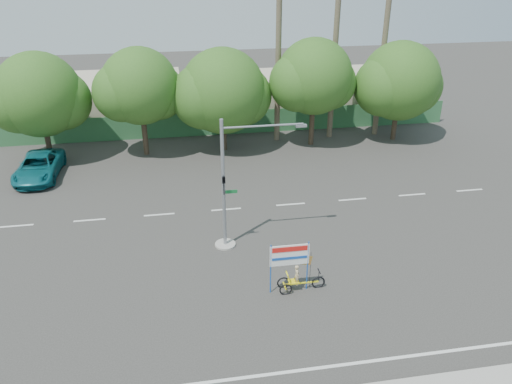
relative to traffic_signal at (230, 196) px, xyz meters
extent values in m
plane|color=#33302D|center=(2.20, -3.98, -2.92)|extent=(120.00, 120.00, 0.00)
cube|color=#336B3D|center=(2.20, 17.52, -1.92)|extent=(38.00, 0.08, 2.00)
cube|color=#C1B49A|center=(-7.80, 22.02, -0.92)|extent=(12.00, 8.00, 4.00)
cube|color=#C1B49A|center=(10.20, 22.02, -1.12)|extent=(14.00, 8.00, 3.60)
cylinder|color=#473828|center=(-11.80, 14.02, -1.16)|extent=(0.40, 0.40, 3.52)
sphere|color=#224D16|center=(-11.80, 14.02, 2.04)|extent=(6.00, 6.00, 6.00)
sphere|color=#224D16|center=(-10.45, 14.32, 1.48)|extent=(4.32, 4.32, 4.32)
sphere|color=#224D16|center=(-13.15, 13.77, 1.72)|extent=(4.56, 4.56, 4.56)
cylinder|color=#473828|center=(-4.80, 14.02, -1.05)|extent=(0.40, 0.40, 3.74)
sphere|color=#224D16|center=(-4.80, 14.02, 2.35)|extent=(5.60, 5.60, 5.60)
sphere|color=#224D16|center=(-3.54, 14.32, 1.76)|extent=(4.03, 4.03, 4.03)
sphere|color=#224D16|center=(-6.06, 13.77, 2.01)|extent=(4.26, 4.26, 4.26)
cylinder|color=#473828|center=(1.20, 14.02, -1.27)|extent=(0.40, 0.40, 3.30)
sphere|color=#224D16|center=(1.20, 14.02, 1.73)|extent=(6.40, 6.40, 6.40)
sphere|color=#224D16|center=(2.64, 14.32, 1.21)|extent=(4.61, 4.61, 4.61)
sphere|color=#224D16|center=(-0.24, 13.77, 1.43)|extent=(4.86, 4.86, 4.86)
cylinder|color=#473828|center=(8.20, 14.02, -0.98)|extent=(0.40, 0.40, 3.87)
sphere|color=#224D16|center=(8.20, 14.02, 2.54)|extent=(5.80, 5.80, 5.80)
sphere|color=#224D16|center=(9.50, 14.32, 1.92)|extent=(4.18, 4.18, 4.18)
sphere|color=#224D16|center=(6.89, 13.77, 2.19)|extent=(4.41, 4.41, 4.41)
cylinder|color=#473828|center=(15.20, 14.02, -1.20)|extent=(0.40, 0.40, 3.43)
sphere|color=#224D16|center=(15.20, 14.02, 1.92)|extent=(6.20, 6.20, 6.20)
sphere|color=#224D16|center=(16.59, 14.32, 1.37)|extent=(4.46, 4.46, 4.46)
sphere|color=#224D16|center=(13.80, 13.77, 1.61)|extent=(4.71, 4.71, 4.71)
cylinder|color=#70604C|center=(10.20, 15.52, 5.58)|extent=(0.44, 0.44, 17.00)
cylinder|color=#70604C|center=(14.20, 15.52, 4.58)|extent=(0.44, 0.44, 15.00)
cylinder|color=#70604C|center=(5.70, 15.52, 4.08)|extent=(0.44, 0.44, 14.00)
cylinder|color=gray|center=(-0.30, 0.02, -2.87)|extent=(1.10, 1.10, 0.10)
cylinder|color=gray|center=(-0.30, 0.02, 0.58)|extent=(0.18, 0.18, 7.00)
cylinder|color=gray|center=(1.70, 0.02, 3.63)|extent=(4.00, 0.10, 0.10)
cube|color=gray|center=(3.60, 0.02, 3.53)|extent=(0.55, 0.20, 0.12)
imported|color=black|center=(-0.30, -0.20, 0.68)|extent=(0.16, 0.20, 1.00)
cube|color=#14662D|center=(0.05, 0.02, 0.23)|extent=(0.70, 0.04, 0.18)
torus|color=black|center=(3.56, -4.36, -2.64)|extent=(0.64, 0.08, 0.64)
torus|color=black|center=(1.96, -4.09, -2.65)|extent=(0.60, 0.07, 0.60)
torus|color=black|center=(1.95, -4.62, -2.65)|extent=(0.60, 0.07, 0.60)
cube|color=yellow|center=(2.76, -4.36, -2.58)|extent=(1.61, 0.07, 0.06)
cube|color=yellow|center=(1.95, -4.35, -2.64)|extent=(0.06, 0.57, 0.05)
cube|color=yellow|center=(2.38, -4.35, -2.45)|extent=(0.48, 0.40, 0.06)
cube|color=yellow|center=(2.12, -4.35, -2.18)|extent=(0.22, 0.40, 0.51)
cylinder|color=black|center=(3.56, -4.36, -2.26)|extent=(0.03, 0.03, 0.52)
cube|color=black|center=(3.56, -4.36, -2.00)|extent=(0.04, 0.43, 0.04)
imported|color=#CCB284|center=(2.52, -4.35, -2.09)|extent=(0.25, 0.37, 1.02)
cylinder|color=blue|center=(1.29, -4.35, -1.64)|extent=(0.05, 0.05, 2.55)
cylinder|color=blue|center=(2.99, -4.36, -1.64)|extent=(0.05, 0.05, 2.55)
cube|color=white|center=(2.14, -4.35, -0.98)|extent=(1.80, 0.06, 1.04)
cube|color=red|center=(2.14, -4.39, -0.65)|extent=(1.61, 0.02, 0.25)
cube|color=blue|center=(2.14, -4.39, -1.12)|extent=(1.61, 0.02, 0.13)
cylinder|color=black|center=(3.14, -4.36, -1.93)|extent=(0.02, 0.02, 1.99)
cube|color=red|center=(2.81, -4.36, -1.31)|extent=(0.84, 0.02, 0.62)
imported|color=#0F616B|center=(-11.91, 10.87, -2.13)|extent=(2.75, 5.72, 1.57)
camera|label=1|loc=(-2.44, -22.54, 11.37)|focal=35.00mm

